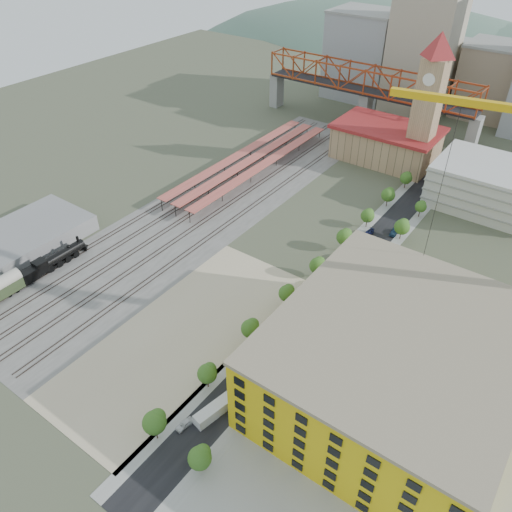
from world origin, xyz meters
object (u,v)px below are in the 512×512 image
Objects in this scene: construction_building at (395,365)px; locomotive at (52,262)px; site_trailer_c at (290,329)px; site_trailer_d at (313,304)px; car_0 at (184,424)px; site_trailer_b at (277,343)px; clock_tower at (430,93)px; site_trailer_a at (215,410)px.

locomotive is at bearing -171.33° from construction_building.
site_trailer_c is 10.62m from site_trailer_d.
locomotive is 6.12× the size of car_0.
construction_building is at bearing -5.80° from site_trailer_b.
clock_tower is at bearing 108.78° from construction_building.
site_trailer_b is (0.00, 22.14, 0.16)m from site_trailer_a.
site_trailer_b reaches higher than site_trailer_c.
site_trailer_a reaches higher than site_trailer_d.
locomotive reaches higher than site_trailer_a.
site_trailer_a is at bearing 69.69° from car_0.
site_trailer_c is at bearing 172.91° from construction_building.
locomotive is at bearing 173.34° from car_0.
construction_building reaches higher than site_trailer_a.
construction_building is at bearing 54.15° from site_trailer_a.
site_trailer_a is 1.00× the size of site_trailer_d.
site_trailer_a is 27.63m from site_trailer_c.
site_trailer_b is at bearing -85.53° from clock_tower.
locomotive is at bearing -169.23° from site_trailer_c.
car_0 is at bearing -83.63° from site_trailer_d.
construction_building reaches higher than site_trailer_c.
site_trailer_d is 44.02m from car_0.
site_trailer_a is (66.00, -10.37, -0.94)m from locomotive.
car_0 is (5.00, -130.05, -28.04)m from clock_tower.
site_trailer_c is at bearing 79.24° from site_trailer_b.
locomotive is at bearing -116.96° from clock_tower.
site_trailer_b is at bearing -175.04° from construction_building.
site_trailer_d is at bearing 86.11° from site_trailer_c.
site_trailer_b is 1.13× the size of site_trailer_c.
clock_tower is 133.13m from car_0.
locomotive reaches higher than site_trailer_b.
construction_building is 93.34m from locomotive.
site_trailer_c is at bearing 14.66° from locomotive.
site_trailer_c is at bearing 92.46° from car_0.
clock_tower is 4.98× the size of site_trailer_b.
locomotive reaches higher than site_trailer_c.
clock_tower reaches higher than site_trailer_a.
site_trailer_a is 6.43m from car_0.
construction_building is 5.47× the size of site_trailer_a.
site_trailer_a reaches higher than car_0.
construction_building reaches higher than locomotive.
clock_tower reaches higher than locomotive.
clock_tower reaches higher than car_0.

